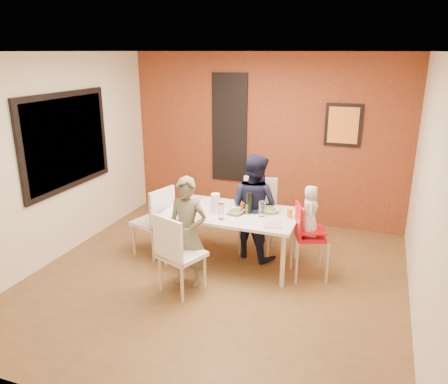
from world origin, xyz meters
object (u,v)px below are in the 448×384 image
(child_near, at_px, (187,233))
(child_far, at_px, (254,206))
(high_chair, at_px, (307,234))
(toddler, at_px, (310,211))
(paper_towel_roll, at_px, (215,203))
(chair_near, at_px, (176,251))
(dining_table, at_px, (232,216))
(chair_far, at_px, (258,211))
(chair_left, at_px, (157,218))
(wine_bottle, at_px, (249,203))

(child_near, bearing_deg, child_far, 60.49)
(high_chair, bearing_deg, child_near, 95.97)
(child_far, bearing_deg, toddler, 177.53)
(child_near, xyz_separation_m, paper_towel_roll, (0.12, 0.63, 0.17))
(paper_towel_roll, bearing_deg, chair_near, -99.62)
(child_near, bearing_deg, dining_table, 65.05)
(dining_table, bearing_deg, child_near, -112.87)
(dining_table, bearing_deg, chair_near, -109.25)
(dining_table, distance_m, toddler, 1.04)
(chair_far, bearing_deg, chair_left, -156.10)
(child_far, height_order, wine_bottle, child_far)
(toddler, bearing_deg, wine_bottle, 73.05)
(child_near, relative_size, wine_bottle, 4.76)
(child_near, bearing_deg, chair_near, -99.50)
(chair_far, height_order, high_chair, chair_far)
(chair_near, height_order, wine_bottle, wine_bottle)
(chair_left, distance_m, wine_bottle, 1.30)
(chair_left, distance_m, high_chair, 2.02)
(high_chair, distance_m, child_far, 0.86)
(wine_bottle, height_order, paper_towel_roll, wine_bottle)
(chair_near, relative_size, chair_left, 0.99)
(child_near, height_order, paper_towel_roll, child_near)
(chair_near, distance_m, child_far, 1.38)
(chair_left, height_order, child_near, child_near)
(child_near, xyz_separation_m, wine_bottle, (0.53, 0.76, 0.18))
(high_chair, bearing_deg, toddler, -74.43)
(toddler, bearing_deg, chair_left, 81.36)
(dining_table, relative_size, child_near, 1.28)
(chair_near, height_order, child_near, child_near)
(chair_near, xyz_separation_m, paper_towel_roll, (0.15, 0.87, 0.30))
(dining_table, xyz_separation_m, paper_towel_roll, (-0.19, -0.10, 0.19))
(dining_table, height_order, chair_left, chair_left)
(chair_left, relative_size, child_near, 0.73)
(high_chair, relative_size, child_near, 0.71)
(toddler, bearing_deg, chair_near, 112.83)
(chair_near, relative_size, paper_towel_roll, 3.78)
(chair_left, xyz_separation_m, paper_towel_roll, (0.84, 0.05, 0.29))
(dining_table, bearing_deg, toddler, -2.55)
(chair_far, bearing_deg, wine_bottle, -93.36)
(chair_left, height_order, toddler, toddler)
(chair_near, distance_m, chair_left, 1.07)
(chair_far, height_order, child_far, child_far)
(dining_table, bearing_deg, chair_far, 68.60)
(dining_table, relative_size, toddler, 2.74)
(wine_bottle, relative_size, paper_towel_roll, 1.10)
(chair_near, bearing_deg, high_chair, -124.42)
(chair_far, distance_m, child_far, 0.29)
(toddler, height_order, wine_bottle, toddler)
(child_far, xyz_separation_m, paper_towel_roll, (-0.41, -0.38, 0.12))
(paper_towel_roll, bearing_deg, child_far, 43.18)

